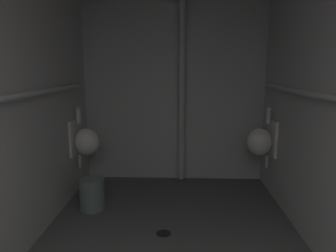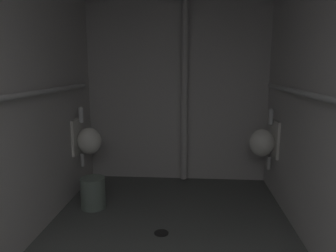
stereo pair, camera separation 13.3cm
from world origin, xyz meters
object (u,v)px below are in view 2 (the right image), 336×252
at_px(standpipe_back_wall, 185,84).
at_px(floor_drain, 161,233).
at_px(urinal_right_mid, 264,142).
at_px(waste_bin, 93,193).
at_px(urinal_left_mid, 88,140).

bearing_deg(standpipe_back_wall, floor_drain, -96.82).
relative_size(urinal_right_mid, waste_bin, 2.16).
bearing_deg(floor_drain, waste_bin, 148.59).
height_order(standpipe_back_wall, waste_bin, standpipe_back_wall).
bearing_deg(waste_bin, floor_drain, -31.41).
relative_size(urinal_right_mid, floor_drain, 5.39).
relative_size(urinal_left_mid, urinal_right_mid, 1.00).
xyz_separation_m(standpipe_back_wall, floor_drain, (-0.17, -1.45, -1.34)).
bearing_deg(standpipe_back_wall, waste_bin, -136.36).
bearing_deg(waste_bin, urinal_left_mid, 113.06).
bearing_deg(urinal_left_mid, waste_bin, -66.94).
distance_m(urinal_left_mid, floor_drain, 1.54).
distance_m(urinal_right_mid, waste_bin, 2.09).
height_order(urinal_right_mid, waste_bin, urinal_right_mid).
relative_size(floor_drain, waste_bin, 0.40).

